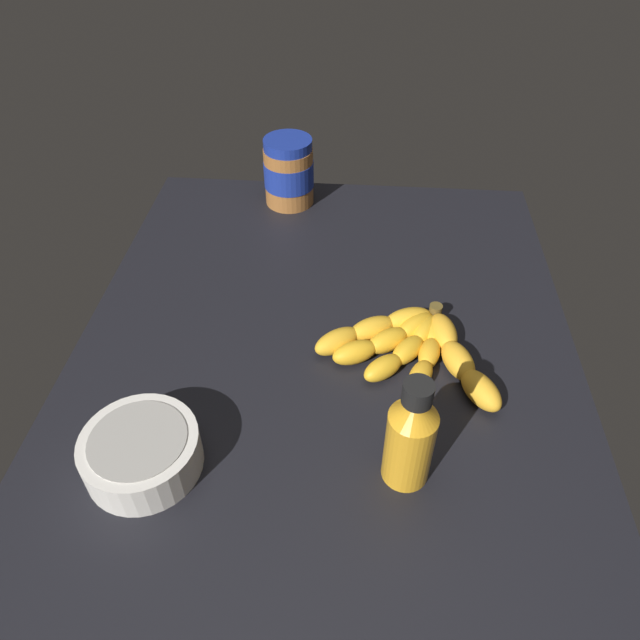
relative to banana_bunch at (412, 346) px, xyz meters
The scene contains 5 objects.
ground_plane 13.12cm from the banana_bunch, 90.09° to the right, with size 97.17×74.37×3.78cm, color black.
banana_bunch is the anchor object (origin of this frame).
peanut_butter_jar 47.09cm from the banana_bunch, 151.03° to the right, with size 9.67×9.67×13.15cm.
honey_bottle 21.08cm from the banana_bunch, ahead, with size 5.71×5.71×16.07cm.
small_bowl 39.65cm from the banana_bunch, 56.76° to the right, with size 14.22×14.22×5.25cm.
Camera 1 is at (61.06, 4.15, 61.98)cm, focal length 32.93 mm.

